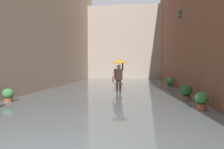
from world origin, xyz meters
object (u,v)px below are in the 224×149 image
Objects in this scene: potted_plant_mid_left at (201,101)px; potted_plant_far_right at (8,96)px; person_wading at (119,69)px; potted_plant_far_left at (186,93)px; potted_plant_near_left at (170,82)px.

potted_plant_mid_left reaches higher than potted_plant_far_right.
person_wading is 2.63× the size of potted_plant_mid_left.
potted_plant_far_right is at bearing 42.61° from person_wading.
person_wading is at bearing -39.58° from potted_plant_far_left.
potted_plant_mid_left is at bearing 175.07° from potted_plant_far_right.
person_wading is 2.89× the size of potted_plant_far_right.
potted_plant_mid_left is 7.40m from potted_plant_near_left.
potted_plant_mid_left is at bearing 89.17° from potted_plant_near_left.
potted_plant_mid_left is 7.27m from potted_plant_far_right.
potted_plant_far_left is (-3.05, 2.52, -0.94)m from person_wading.
potted_plant_far_left is at bearing -169.96° from potted_plant_far_right.
potted_plant_far_left is 5.50m from potted_plant_near_left.
potted_plant_far_left is 0.99× the size of potted_plant_near_left.
person_wading reaches higher than potted_plant_mid_left.
potted_plant_far_left is 7.29m from potted_plant_far_right.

